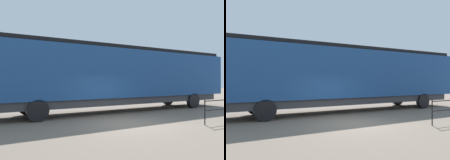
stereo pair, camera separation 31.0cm
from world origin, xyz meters
The scene contains 2 objects.
ground_plane centered at (0.00, 0.00, 0.00)m, with size 120.00×120.00×0.00m, color #756656.
locomotive centered at (-3.92, 2.76, 2.38)m, with size 2.93×17.85×4.26m.
Camera 2 is at (9.11, -5.92, 2.00)m, focal length 36.60 mm.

